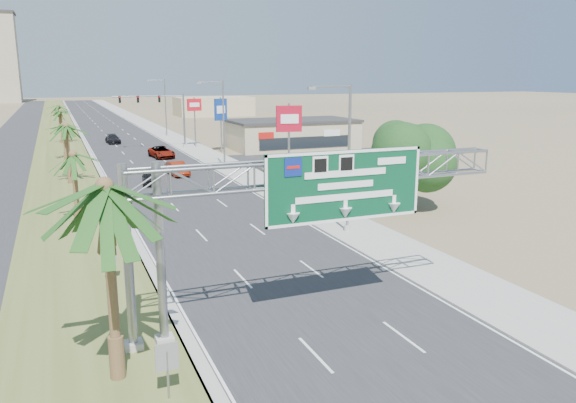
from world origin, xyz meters
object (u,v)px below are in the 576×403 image
at_px(store_building, 292,135).
at_px(car_far, 113,139).
at_px(palm_near, 105,188).
at_px(signal_mast, 170,116).
at_px(sign_gantry, 307,186).
at_px(car_left_lane, 151,177).
at_px(pole_sign_blue, 221,112).
at_px(pole_sign_red_far, 194,108).
at_px(car_mid_lane, 177,169).
at_px(car_right_lane, 162,152).
at_px(pole_sign_red_near, 289,123).

distance_m(store_building, car_far, 29.25).
height_order(palm_near, signal_mast, palm_near).
xyz_separation_m(sign_gantry, signal_mast, (6.23, 62.05, -1.21)).
distance_m(signal_mast, car_far, 13.46).
distance_m(store_building, car_left_lane, 32.09).
distance_m(sign_gantry, pole_sign_blue, 57.09).
xyz_separation_m(car_far, pole_sign_red_far, (11.11, -9.69, 5.14)).
xyz_separation_m(car_mid_lane, pole_sign_red_far, (7.67, 23.85, 5.09)).
relative_size(palm_near, pole_sign_red_far, 1.12).
bearing_deg(sign_gantry, car_right_lane, 86.52).
bearing_deg(store_building, palm_near, -118.28).
relative_size(car_far, pole_sign_red_far, 0.64).
distance_m(signal_mast, car_left_lane, 28.32).
height_order(signal_mast, car_far, signal_mast).
relative_size(car_right_lane, pole_sign_red_near, 0.66).
relative_size(sign_gantry, car_mid_lane, 3.74).
bearing_deg(pole_sign_blue, pole_sign_red_near, -93.19).
xyz_separation_m(car_left_lane, pole_sign_red_far, (11.17, 27.88, 5.13)).
relative_size(sign_gantry, car_left_lane, 4.10).
distance_m(signal_mast, pole_sign_blue, 8.62).
relative_size(palm_near, car_left_lane, 2.04).
distance_m(signal_mast, car_right_lane, 10.15).
bearing_deg(car_right_lane, store_building, 1.36).
distance_m(sign_gantry, signal_mast, 62.37).
relative_size(car_far, pole_sign_red_near, 0.59).
bearing_deg(pole_sign_blue, car_far, 128.09).
bearing_deg(pole_sign_red_near, car_far, 104.30).
height_order(store_building, pole_sign_red_near, pole_sign_red_near).
relative_size(palm_near, store_building, 0.46).
relative_size(store_building, car_far, 3.80).
height_order(sign_gantry, car_right_lane, sign_gantry).
height_order(store_building, car_right_lane, store_building).
distance_m(sign_gantry, palm_near, 8.41).
height_order(sign_gantry, car_left_lane, sign_gantry).
relative_size(palm_near, signal_mast, 0.81).
bearing_deg(pole_sign_blue, car_right_lane, -164.14).
xyz_separation_m(car_mid_lane, car_far, (-3.44, 33.54, -0.05)).
relative_size(signal_mast, car_far, 2.17).
relative_size(car_mid_lane, pole_sign_red_near, 0.56).
relative_size(signal_mast, car_right_lane, 1.93).
height_order(signal_mast, car_mid_lane, signal_mast).
bearing_deg(pole_sign_red_far, store_building, -27.67).
bearing_deg(car_mid_lane, car_right_lane, 80.58).
bearing_deg(car_far, pole_sign_blue, -55.58).
relative_size(signal_mast, car_left_lane, 2.52).
distance_m(car_left_lane, car_far, 37.57).
height_order(car_right_lane, pole_sign_blue, pole_sign_blue).
bearing_deg(car_left_lane, pole_sign_blue, 65.18).
bearing_deg(palm_near, car_left_lane, 79.22).
height_order(store_building, pole_sign_blue, pole_sign_blue).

